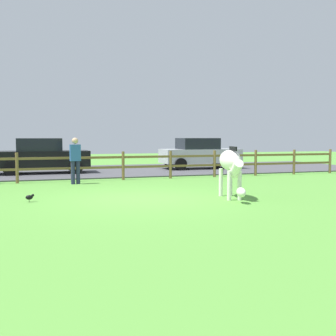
# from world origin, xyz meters

# --- Properties ---
(ground_plane) EXTENTS (60.00, 60.00, 0.00)m
(ground_plane) POSITION_xyz_m (0.00, 0.00, 0.00)
(ground_plane) COLOR #549338
(parking_asphalt) EXTENTS (28.00, 7.40, 0.05)m
(parking_asphalt) POSITION_xyz_m (0.00, 9.30, 0.03)
(parking_asphalt) COLOR #47474C
(parking_asphalt) RESTS_ON ground_plane
(paddock_fence) EXTENTS (21.42, 0.11, 1.11)m
(paddock_fence) POSITION_xyz_m (-0.34, 5.00, 0.63)
(paddock_fence) COLOR brown
(paddock_fence) RESTS_ON ground_plane
(zebra) EXTENTS (0.68, 1.93, 1.41)m
(zebra) POSITION_xyz_m (2.38, -0.71, 0.93)
(zebra) COLOR white
(zebra) RESTS_ON ground_plane
(crow_on_grass) EXTENTS (0.21, 0.10, 0.20)m
(crow_on_grass) POSITION_xyz_m (-2.80, 0.33, 0.13)
(crow_on_grass) COLOR black
(crow_on_grass) RESTS_ON ground_plane
(parked_car_silver) EXTENTS (4.02, 1.92, 1.56)m
(parked_car_silver) POSITION_xyz_m (5.43, 8.90, 0.84)
(parked_car_silver) COLOR #B7BABF
(parked_car_silver) RESTS_ON parking_asphalt
(parked_car_black) EXTENTS (4.02, 1.91, 1.56)m
(parked_car_black) POSITION_xyz_m (-2.31, 8.52, 0.84)
(parked_car_black) COLOR black
(parked_car_black) RESTS_ON parking_asphalt
(visitor_near_fence) EXTENTS (0.38, 0.25, 1.64)m
(visitor_near_fence) POSITION_xyz_m (-1.28, 4.12, 0.91)
(visitor_near_fence) COLOR #232847
(visitor_near_fence) RESTS_ON ground_plane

